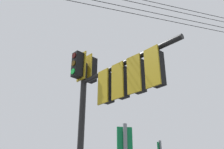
{
  "coord_description": "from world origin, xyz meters",
  "views": [
    {
      "loc": [
        -3.0,
        -6.74,
        1.79
      ],
      "look_at": [
        0.22,
        -1.16,
        4.7
      ],
      "focal_mm": 38.37,
      "sensor_mm": 36.0,
      "label": 1
    }
  ],
  "objects": [
    {
      "name": "signal_mast_assembly",
      "position": [
        0.14,
        -0.87,
        4.25
      ],
      "size": [
        1.42,
        3.97,
        5.96
      ],
      "color": "black",
      "rests_on": "ground"
    },
    {
      "name": "overhead_wire_span",
      "position": [
        1.19,
        -0.07,
        8.67
      ],
      "size": [
        28.37,
        6.06,
        1.22
      ],
      "color": "black"
    }
  ]
}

